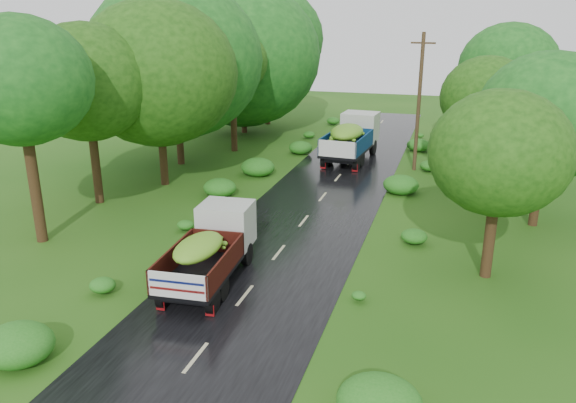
% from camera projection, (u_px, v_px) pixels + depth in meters
% --- Properties ---
extents(ground, '(120.00, 120.00, 0.00)m').
position_uv_depth(ground, '(196.00, 358.00, 16.42)').
color(ground, '#1B4B10').
rests_on(ground, ground).
extents(road, '(6.50, 80.00, 0.02)m').
position_uv_depth(road, '(254.00, 283.00, 20.95)').
color(road, black).
rests_on(road, ground).
extents(road_lines, '(0.12, 69.60, 0.00)m').
position_uv_depth(road_lines, '(263.00, 272.00, 21.86)').
color(road_lines, '#BFB78C').
rests_on(road_lines, road).
extents(truck_near, '(2.45, 5.96, 2.45)m').
position_uv_depth(truck_near, '(211.00, 246.00, 20.87)').
color(truck_near, black).
rests_on(truck_near, ground).
extents(truck_far, '(2.97, 7.16, 2.94)m').
position_uv_depth(truck_far, '(352.00, 136.00, 38.45)').
color(truck_far, black).
rests_on(truck_far, ground).
extents(utility_pole, '(1.50, 0.34, 8.58)m').
position_uv_depth(utility_pole, '(419.00, 101.00, 34.96)').
color(utility_pole, '#382616').
rests_on(utility_pole, ground).
extents(trees_left, '(5.97, 33.53, 9.57)m').
position_uv_depth(trees_left, '(203.00, 59.00, 38.41)').
color(trees_left, black).
rests_on(trees_left, ground).
extents(trees_right, '(5.81, 31.30, 7.81)m').
position_uv_depth(trees_right, '(509.00, 93.00, 32.68)').
color(trees_right, black).
rests_on(trees_right, ground).
extents(shrubs, '(11.90, 44.00, 0.70)m').
position_uv_depth(shrubs, '(314.00, 202.00, 29.02)').
color(shrubs, '#1F6A19').
rests_on(shrubs, ground).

